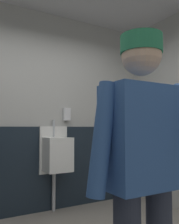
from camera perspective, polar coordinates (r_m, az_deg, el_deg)
The scene contains 5 objects.
wall_back at distance 3.45m, azimuth -14.21°, elevation 0.71°, with size 4.30×0.12×2.78m, color #B2B2AD.
wainscot_band_back at distance 3.41m, azimuth -14.07°, elevation -13.02°, with size 3.70×0.03×1.15m, color #19232D.
urinal_solo at distance 3.36m, azimuth -7.74°, elevation -9.73°, with size 0.40×0.34×1.24m.
person at distance 1.34m, azimuth 12.67°, elevation -11.03°, with size 0.64×0.60×1.63m.
soap_dispenser at distance 3.53m, azimuth -5.39°, elevation -0.53°, with size 0.10×0.07×0.18m, color silver.
Camera 1 is at (-0.94, -1.57, 1.13)m, focal length 38.96 mm.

